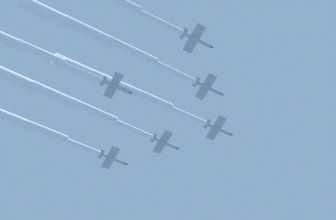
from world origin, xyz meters
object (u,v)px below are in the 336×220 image
jet_lead (114,84)px  jet_port_mid (10,118)px  jet_port_inner (54,95)px  jet_port_outer (0,37)px  jet_starboard_inner (89,32)px

jet_lead → jet_port_mid: size_ratio=1.03×
jet_port_inner → jet_port_outer: size_ratio=1.04×
jet_port_mid → jet_port_inner: bearing=-19.7°
jet_lead → jet_starboard_inner: 19.62m
jet_port_inner → jet_port_mid: jet_port_inner is taller
jet_starboard_inner → jet_lead: bearing=83.0°
jet_starboard_inner → jet_port_outer: (-24.50, -2.42, 0.63)m
jet_port_mid → jet_port_outer: (6.49, -27.83, -0.49)m
jet_lead → jet_starboard_inner: size_ratio=0.95×
jet_port_mid → jet_port_outer: jet_port_mid is taller
jet_port_outer → jet_lead: bearing=39.0°
jet_lead → jet_port_inner: 18.46m
jet_lead → jet_port_mid: bearing=169.7°
jet_port_inner → jet_port_mid: size_ratio=1.07×
jet_port_inner → jet_port_outer: bearing=-110.6°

